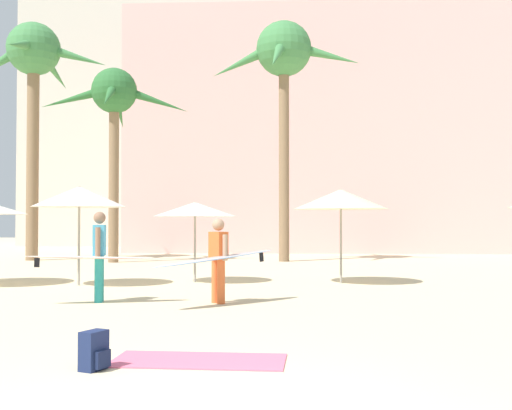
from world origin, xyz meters
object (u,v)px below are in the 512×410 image
Objects in this scene: palm_tree_far_left at (34,65)px; cafe_umbrella_3 at (195,209)px; cafe_umbrella_0 at (79,197)px; person_mid_right at (218,257)px; person_near_left at (98,254)px; palm_tree_center at (284,61)px; backpack at (95,351)px; cafe_umbrella_4 at (341,199)px; beach_towel at (199,360)px; palm_tree_left at (114,104)px.

palm_tree_far_left is 13.99m from cafe_umbrella_3.
cafe_umbrella_0 is 5.43m from person_mid_right.
palm_tree_far_left is 3.74× the size of person_near_left.
palm_tree_far_left is 13.12m from cafe_umbrella_0.
palm_tree_center is 3.68× the size of person_near_left.
person_near_left is (-1.70, 5.69, 0.76)m from backpack.
beach_towel is at bearing -104.02° from cafe_umbrella_4.
palm_tree_far_left is at bearing 117.17° from beach_towel.
person_near_left is at bearing -104.70° from palm_tree_center.
backpack is (4.90, -18.28, -6.12)m from palm_tree_left.
cafe_umbrella_0 is 0.93× the size of person_near_left.
cafe_umbrella_3 reaches higher than beach_towel.
person_near_left is (1.52, -3.41, -1.27)m from cafe_umbrella_0.
cafe_umbrella_0 is 9.87m from backpack.
palm_tree_left is 3.13× the size of cafe_umbrella_4.
palm_tree_left is 19.79m from beach_towel.
backpack is 5.67m from person_mid_right.
palm_tree_far_left reaches higher than palm_tree_left.
cafe_umbrella_4 is 0.92× the size of person_near_left.
palm_tree_center is 11.14m from cafe_umbrella_4.
person_mid_right is at bearing -66.20° from palm_tree_left.
palm_tree_center is 23.40× the size of backpack.
cafe_umbrella_0 is at bearing -116.61° from palm_tree_center.
beach_towel is 5.95m from person_near_left.
backpack is at bearing -87.63° from cafe_umbrella_3.
cafe_umbrella_0 is 1.08× the size of person_mid_right.
beach_towel is 0.85× the size of person_mid_right.
cafe_umbrella_0 is (5.44, -10.34, -5.96)m from palm_tree_far_left.
person_mid_right is 0.87× the size of person_near_left.
cafe_umbrella_0 is at bearing -161.50° from cafe_umbrella_3.
cafe_umbrella_4 is at bearing 75.98° from beach_towel.
palm_tree_center is at bearing 87.57° from beach_towel.
person_near_left is (-2.76, 5.19, 0.95)m from beach_towel.
palm_tree_left reaches higher than beach_towel.
palm_tree_far_left is 22.74m from backpack.
backpack is at bearing -70.49° from cafe_umbrella_0.
palm_tree_left reaches higher than cafe_umbrella_4.
palm_tree_center reaches higher than person_near_left.
palm_tree_center is at bearing 65.66° from person_near_left.
cafe_umbrella_0 is at bearing -80.04° from person_mid_right.
beach_towel is 4.71× the size of backpack.
cafe_umbrella_0 is 2.98m from cafe_umbrella_3.
cafe_umbrella_0 is at bearing 132.72° from backpack.
palm_tree_left is 0.79× the size of palm_tree_center.
cafe_umbrella_3 reaches higher than person_near_left.
cafe_umbrella_4 is 5.33m from person_mid_right.
palm_tree_far_left is at bearing 162.78° from palm_tree_left.
cafe_umbrella_4 is at bearing -38.06° from palm_tree_far_left.
backpack is at bearing 44.79° from person_mid_right.
cafe_umbrella_0 reaches higher than person_mid_right.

